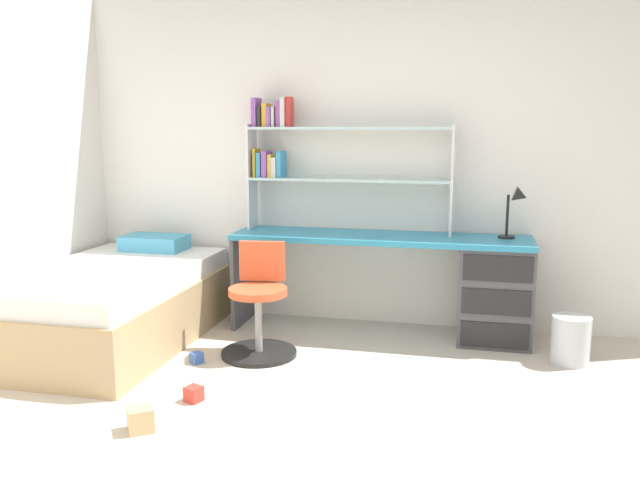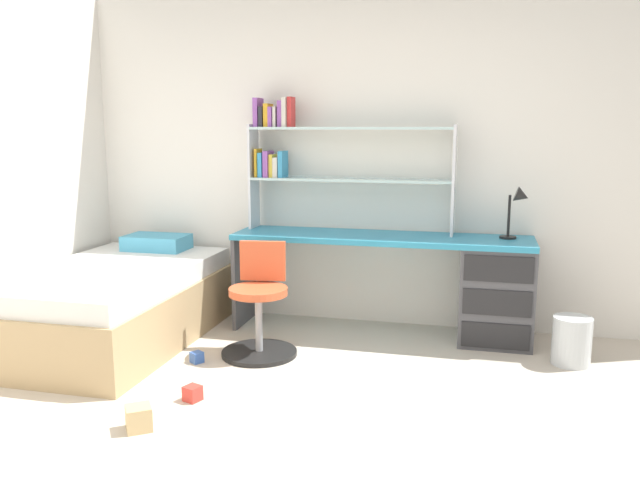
% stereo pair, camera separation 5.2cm
% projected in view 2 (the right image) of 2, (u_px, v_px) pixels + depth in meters
% --- Properties ---
extents(ground_plane, '(5.75, 5.52, 0.02)m').
position_uv_depth(ground_plane, '(302.00, 459.00, 3.09)').
color(ground_plane, beige).
extents(room_shell, '(5.75, 5.52, 2.66)m').
position_uv_depth(room_shell, '(175.00, 161.00, 4.24)').
color(room_shell, white).
rests_on(room_shell, ground_plane).
extents(desk, '(2.22, 0.52, 0.75)m').
position_uv_depth(desk, '(462.00, 282.00, 4.74)').
color(desk, teal).
rests_on(desk, ground_plane).
extents(bookshelf_hutch, '(1.58, 0.22, 1.02)m').
position_uv_depth(bookshelf_hutch, '(320.00, 152.00, 4.97)').
color(bookshelf_hutch, silver).
rests_on(bookshelf_hutch, desk).
extents(desk_lamp, '(0.20, 0.16, 0.38)m').
position_uv_depth(desk_lamp, '(519.00, 204.00, 4.59)').
color(desk_lamp, black).
rests_on(desk_lamp, desk).
extents(swivel_chair, '(0.52, 0.52, 0.77)m').
position_uv_depth(swivel_chair, '(260.00, 312.00, 4.45)').
color(swivel_chair, black).
rests_on(swivel_chair, ground_plane).
extents(bed_platform, '(1.14, 1.87, 0.68)m').
position_uv_depth(bed_platform, '(114.00, 304.00, 4.72)').
color(bed_platform, tan).
rests_on(bed_platform, ground_plane).
extents(waste_bin, '(0.25, 0.25, 0.32)m').
position_uv_depth(waste_bin, '(572.00, 341.00, 4.27)').
color(waste_bin, silver).
rests_on(waste_bin, ground_plane).
extents(toy_block_red_0, '(0.11, 0.11, 0.09)m').
position_uv_depth(toy_block_red_0, '(193.00, 393.00, 3.72)').
color(toy_block_red_0, red).
rests_on(toy_block_red_0, ground_plane).
extents(toy_block_natural_1, '(0.18, 0.18, 0.13)m').
position_uv_depth(toy_block_natural_1, '(139.00, 418.00, 3.36)').
color(toy_block_natural_1, tan).
rests_on(toy_block_natural_1, ground_plane).
extents(toy_block_blue_2, '(0.10, 0.10, 0.07)m').
position_uv_depth(toy_block_blue_2, '(197.00, 357.00, 4.32)').
color(toy_block_blue_2, '#3860B7').
rests_on(toy_block_blue_2, ground_plane).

